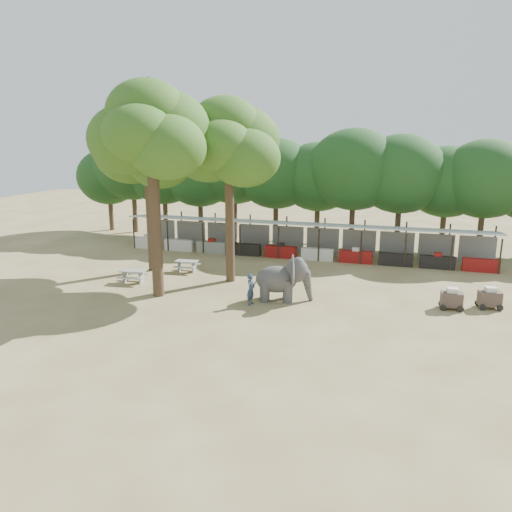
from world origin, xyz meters
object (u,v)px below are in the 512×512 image
(cart_front, at_px, (452,299))
(cart_back, at_px, (490,298))
(yard_tree_back, at_px, (228,144))
(picnic_table_near, at_px, (133,275))
(elephant, at_px, (283,279))
(picnic_table_far, at_px, (187,264))
(yard_tree_center, at_px, (150,132))
(yard_tree_left, at_px, (147,148))
(handler, at_px, (251,289))

(cart_front, distance_m, cart_back, 2.08)
(yard_tree_back, distance_m, picnic_table_near, 10.05)
(elephant, relative_size, picnic_table_far, 2.08)
(yard_tree_back, relative_size, cart_front, 9.13)
(picnic_table_near, xyz_separation_m, cart_back, (20.78, 1.13, 0.07))
(yard_tree_center, distance_m, picnic_table_near, 9.22)
(yard_tree_back, height_order, cart_front, yard_tree_back)
(yard_tree_center, xyz_separation_m, picnic_table_near, (-2.60, 1.70, -8.69))
(yard_tree_left, distance_m, cart_back, 22.60)
(yard_tree_left, xyz_separation_m, yard_tree_back, (6.00, -1.00, 0.34))
(elephant, xyz_separation_m, picnic_table_far, (-7.70, 4.02, -0.76))
(yard_tree_left, height_order, picnic_table_near, yard_tree_left)
(yard_tree_left, xyz_separation_m, cart_back, (21.17, -2.17, -7.61))
(elephant, xyz_separation_m, handler, (-1.53, -1.21, -0.39))
(cart_back, bearing_deg, yard_tree_left, 162.62)
(picnic_table_far, relative_size, cart_front, 1.31)
(cart_back, bearing_deg, elephant, 177.85)
(yard_tree_center, height_order, handler, yard_tree_center)
(picnic_table_far, bearing_deg, yard_tree_back, -21.36)
(cart_front, bearing_deg, picnic_table_near, 178.78)
(picnic_table_near, height_order, cart_back, cart_back)
(elephant, relative_size, cart_back, 2.47)
(elephant, bearing_deg, cart_back, -3.75)
(picnic_table_near, bearing_deg, yard_tree_center, -40.71)
(yard_tree_left, xyz_separation_m, elephant, (10.26, -3.97, -6.95))
(yard_tree_left, xyz_separation_m, handler, (8.73, -5.19, -7.33))
(handler, relative_size, cart_back, 1.27)
(yard_tree_left, xyz_separation_m, picnic_table_near, (0.40, -3.30, -7.68))
(yard_tree_center, xyz_separation_m, elephant, (7.26, 1.03, -7.95))
(yard_tree_center, bearing_deg, cart_front, 7.46)
(cart_front, bearing_deg, yard_tree_back, 169.39)
(yard_tree_back, bearing_deg, handler, -56.88)
(cart_front, height_order, cart_back, cart_back)
(elephant, relative_size, picnic_table_near, 1.90)
(handler, bearing_deg, yard_tree_back, 38.09)
(elephant, height_order, picnic_table_near, elephant)
(elephant, distance_m, picnic_table_near, 9.91)
(yard_tree_left, height_order, cart_front, yard_tree_left)
(yard_tree_center, bearing_deg, picnic_table_far, 95.01)
(yard_tree_back, xyz_separation_m, handler, (2.73, -4.19, -7.68))
(handler, bearing_deg, cart_front, -72.59)
(picnic_table_far, bearing_deg, elephant, -32.03)
(picnic_table_near, distance_m, cart_front, 18.82)
(cart_front, bearing_deg, yard_tree_center, -175.06)
(yard_tree_left, relative_size, elephant, 3.27)
(handler, relative_size, cart_front, 1.39)
(handler, distance_m, picnic_table_far, 8.10)
(yard_tree_back, bearing_deg, cart_back, -4.42)
(elephant, relative_size, handler, 1.95)
(yard_tree_left, relative_size, yard_tree_center, 0.92)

